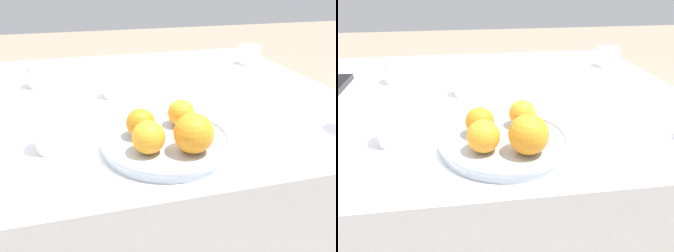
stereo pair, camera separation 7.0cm
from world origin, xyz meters
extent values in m
cube|color=white|center=(0.00, 0.00, 0.39)|extent=(1.59, 1.07, 0.78)
cylinder|color=#B2BCC6|center=(0.18, -0.35, 0.79)|extent=(0.29, 0.29, 0.02)
torus|color=#B2BCC6|center=(0.18, -0.35, 0.80)|extent=(0.29, 0.29, 0.02)
sphere|color=orange|center=(0.21, -0.42, 0.84)|extent=(0.08, 0.08, 0.08)
sphere|color=orange|center=(0.12, -0.32, 0.83)|extent=(0.06, 0.06, 0.06)
sphere|color=orange|center=(0.22, -0.29, 0.83)|extent=(0.06, 0.06, 0.06)
sphere|color=orange|center=(0.12, -0.40, 0.83)|extent=(0.07, 0.07, 0.07)
cylinder|color=white|center=(0.10, 0.00, 0.81)|extent=(0.07, 0.07, 0.07)
cylinder|color=white|center=(0.68, 0.25, 0.81)|extent=(0.09, 0.09, 0.08)
cylinder|color=white|center=(-0.13, 0.16, 0.82)|extent=(0.09, 0.09, 0.08)
cylinder|color=white|center=(-0.06, -0.29, 0.82)|extent=(0.08, 0.08, 0.08)
camera|label=1|loc=(0.02, -0.96, 1.13)|focal=35.00mm
camera|label=2|loc=(0.09, -0.98, 1.13)|focal=35.00mm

